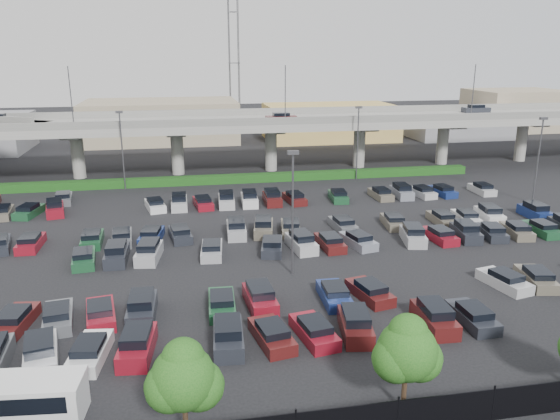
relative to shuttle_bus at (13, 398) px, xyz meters
name	(u,v)px	position (x,y,z in m)	size (l,w,h in m)	color
ground	(275,242)	(17.36, 23.57, -1.20)	(280.00, 280.00, 0.00)	black
overpass	(236,126)	(17.15, 55.58, 5.77)	(150.00, 13.00, 15.80)	gray
hedge	(244,178)	(17.36, 48.57, -0.65)	(66.00, 1.60, 1.10)	#184113
fence	(377,419)	(17.31, -4.43, -0.29)	(70.00, 0.10, 2.00)	black
tree_row	(383,353)	(18.07, -2.96, 2.32)	(65.07, 3.66, 5.94)	#332316
shuttle_bus	(13,398)	(0.00, 0.00, 0.00)	(7.04, 3.01, 2.20)	silver
parked_cars	(279,248)	(17.11, 19.98, -0.57)	(63.13, 41.66, 1.67)	gray
light_poles	(229,176)	(13.24, 25.57, 5.04)	(66.90, 48.38, 10.30)	#454549
distant_buildings	(282,121)	(29.74, 85.38, 2.55)	(138.00, 24.00, 9.00)	gray
comm_tower	(234,60)	(21.36, 97.57, 14.41)	(2.40, 2.40, 30.00)	#454549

